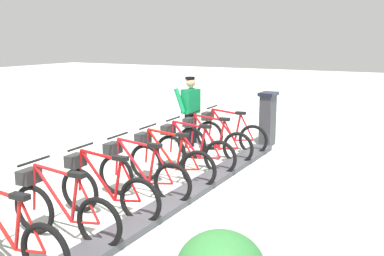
{
  "coord_description": "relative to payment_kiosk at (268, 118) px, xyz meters",
  "views": [
    {
      "loc": [
        -3.41,
        5.91,
        2.55
      ],
      "look_at": [
        0.5,
        -1.33,
        0.9
      ],
      "focal_mm": 42.45,
      "sensor_mm": 36.0,
      "label": 1
    }
  ],
  "objects": [
    {
      "name": "payment_kiosk",
      "position": [
        0.0,
        0.0,
        0.0
      ],
      "size": [
        0.36,
        0.52,
        1.28
      ],
      "color": "#38383D",
      "rests_on": "ground"
    },
    {
      "name": "bike_docked_5",
      "position": [
        0.57,
        5.37,
        -0.24
      ],
      "size": [
        1.72,
        0.54,
        1.02
      ],
      "color": "black",
      "rests_on": "ground"
    },
    {
      "name": "bike_docked_2",
      "position": [
        0.57,
        2.77,
        -0.24
      ],
      "size": [
        1.72,
        0.54,
        1.02
      ],
      "color": "black",
      "rests_on": "ground"
    },
    {
      "name": "bike_docked_7",
      "position": [
        0.57,
        7.11,
        -0.24
      ],
      "size": [
        1.72,
        0.54,
        1.02
      ],
      "color": "black",
      "rests_on": "ground"
    },
    {
      "name": "bike_docked_6",
      "position": [
        0.57,
        6.24,
        -0.24
      ],
      "size": [
        1.72,
        0.54,
        1.02
      ],
      "color": "black",
      "rests_on": "ground"
    },
    {
      "name": "bike_docked_1",
      "position": [
        0.57,
        1.9,
        -0.24
      ],
      "size": [
        1.72,
        0.54,
        1.02
      ],
      "color": "black",
      "rests_on": "ground"
    },
    {
      "name": "bike_docked_0",
      "position": [
        0.57,
        1.04,
        -0.24
      ],
      "size": [
        1.72,
        0.54,
        1.02
      ],
      "color": "black",
      "rests_on": "ground"
    },
    {
      "name": "dock_rail_base",
      "position": [
        -0.05,
        4.3,
        -0.62
      ],
      "size": [
        0.44,
        7.74,
        0.1
      ],
      "primitive_type": "cube",
      "color": "#47474C",
      "rests_on": "ground"
    },
    {
      "name": "worker_near_rack",
      "position": [
        1.51,
        1.07,
        0.24
      ],
      "size": [
        0.56,
        0.68,
        1.66
      ],
      "color": "white",
      "rests_on": "ground"
    },
    {
      "name": "bike_docked_4",
      "position": [
        0.57,
        4.51,
        -0.24
      ],
      "size": [
        1.72,
        0.54,
        1.02
      ],
      "color": "black",
      "rests_on": "ground"
    },
    {
      "name": "bike_docked_3",
      "position": [
        0.57,
        3.64,
        -0.24
      ],
      "size": [
        1.72,
        0.54,
        1.02
      ],
      "color": "black",
      "rests_on": "ground"
    },
    {
      "name": "ground_plane",
      "position": [
        -0.05,
        4.3,
        -0.67
      ],
      "size": [
        60.0,
        60.0,
        0.0
      ],
      "primitive_type": "plane",
      "color": "beige"
    }
  ]
}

